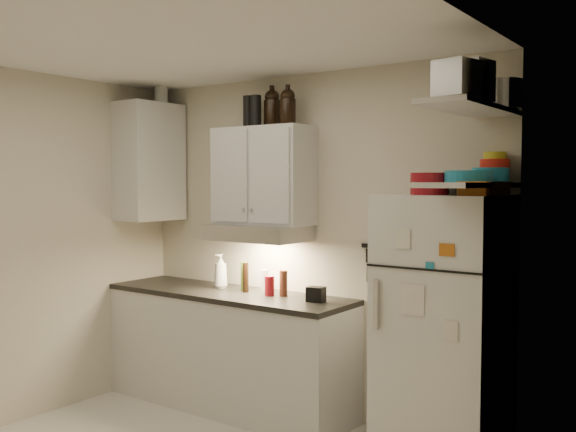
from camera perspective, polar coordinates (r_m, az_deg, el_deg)
The scene contains 35 objects.
ceiling at distance 3.86m, azimuth -11.30°, elevation 15.43°, with size 3.20×3.00×0.02m, color white.
back_wall at distance 4.95m, azimuth 1.79°, elevation -2.50°, with size 3.20×0.02×2.60m, color beige.
left_wall at distance 5.09m, azimuth -23.58°, elevation -2.60°, with size 0.02×3.00×2.60m, color beige.
right_wall at distance 2.86m, azimuth 11.70°, elevation -6.62°, with size 0.02×3.00×2.60m, color beige.
base_cabinet at distance 5.19m, azimuth -5.34°, elevation -11.91°, with size 2.10×0.60×0.88m, color silver.
countertop at distance 5.09m, azimuth -5.37°, elevation -6.90°, with size 2.10×0.62×0.04m, color black.
upper_cabinet at distance 4.96m, azimuth -2.21°, elevation 3.58°, with size 0.80×0.33×0.75m, color silver.
side_cabinet at distance 5.64m, azimuth -12.22°, elevation 4.71°, with size 0.33×0.55×1.00m, color silver.
range_hood at distance 4.93m, azimuth -2.67°, elevation -1.48°, with size 0.76×0.46×0.12m, color silver.
fridge at distance 4.13m, azimuth 13.69°, elevation -10.02°, with size 0.70×0.68×1.70m, color silver.
shelf_hi at distance 3.85m, azimuth 15.97°, elevation 9.23°, with size 0.30×0.95×0.03m, color silver.
shelf_lo at distance 3.83m, azimuth 15.88°, elevation 2.67°, with size 0.30×0.95×0.03m, color silver.
knife_strip at distance 4.57m, azimuth 8.91°, elevation -2.74°, with size 0.42×0.02×0.03m, color black.
dutch_oven at distance 3.98m, azimuth 12.45°, elevation 2.82°, with size 0.23×0.23×0.13m, color maroon.
book_stack at distance 3.81m, azimuth 17.01°, elevation 2.35°, with size 0.19×0.24×0.08m, color #B86117.
spice_jar at distance 4.00m, azimuth 14.38°, elevation 2.50°, with size 0.06×0.06×0.09m, color silver.
stock_pot at distance 4.12m, azimuth 18.43°, elevation 10.19°, with size 0.24×0.24×0.17m, color silver.
tin_a at distance 3.71m, azimuth 15.75°, elevation 11.43°, with size 0.22×0.20×0.22m, color #AAAAAD.
tin_b at distance 3.49m, azimuth 14.72°, elevation 11.71°, with size 0.19×0.19×0.19m, color #AAAAAD.
bowl_teal at distance 4.14m, azimuth 17.55°, elevation 3.49°, with size 0.22×0.22×0.09m, color teal.
bowl_orange at distance 4.19m, azimuth 17.89°, elevation 4.46°, with size 0.18×0.18×0.05m, color red.
bowl_yellow at distance 4.19m, azimuth 17.91°, elevation 5.13°, with size 0.14×0.14×0.04m, color gold.
plates at distance 3.90m, azimuth 15.74°, elevation 3.40°, with size 0.27×0.27×0.07m, color teal.
growler_a at distance 5.02m, azimuth -1.44°, elevation 9.57°, with size 0.13×0.13×0.30m, color black, non-canonical shape.
growler_b at distance 4.87m, azimuth -0.02°, elevation 9.69°, with size 0.12×0.12×0.28m, color black, non-canonical shape.
thermos_a at distance 4.98m, azimuth -2.89°, elevation 9.29°, with size 0.08×0.08×0.24m, color black.
thermos_b at distance 5.09m, azimuth -3.52°, elevation 9.21°, with size 0.09×0.09×0.25m, color black.
side_jar at distance 5.74m, azimuth -11.20°, elevation 10.47°, with size 0.11×0.11×0.15m, color silver.
soap_bottle at distance 5.23m, azimuth -6.01°, elevation -4.72°, with size 0.12×0.12×0.31m, color silver.
pepper_mill at distance 4.84m, azimuth -0.41°, elevation -6.00°, with size 0.06×0.06×0.19m, color #602C1C.
oil_bottle at distance 5.10m, azimuth -3.99°, elevation -5.36°, with size 0.04×0.04×0.23m, color #406118.
vinegar_bottle at distance 5.02m, azimuth -3.79°, elevation -5.47°, with size 0.05×0.05×0.23m, color black.
clear_bottle at distance 5.00m, azimuth -2.09°, elevation -5.80°, with size 0.06×0.06×0.18m, color silver.
red_jar at distance 4.86m, azimuth -1.65°, elevation -6.23°, with size 0.07×0.07×0.15m, color maroon.
caddy at distance 4.63m, azimuth 2.50°, elevation -6.97°, with size 0.12×0.09×0.11m, color black.
Camera 1 is at (2.76, -2.57, 1.77)m, focal length 40.00 mm.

